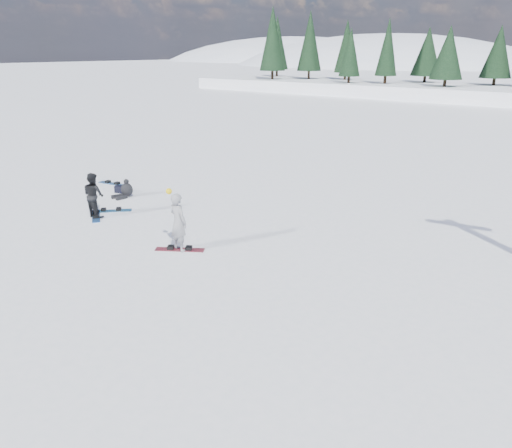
{
  "coord_description": "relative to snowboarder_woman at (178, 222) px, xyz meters",
  "views": [
    {
      "loc": [
        12.51,
        -9.88,
        5.81
      ],
      "look_at": [
        4.2,
        0.57,
        1.1
      ],
      "focal_mm": 35.0,
      "sensor_mm": 36.0,
      "label": 1
    }
  ],
  "objects": [
    {
      "name": "snowboard_loose_a",
      "position": [
        -4.86,
        1.05,
        -0.89
      ],
      "size": [
        1.22,
        1.29,
        0.03
      ],
      "primitive_type": "cube",
      "rotation": [
        0.0,
        0.0,
        0.83
      ],
      "color": "#1B6298",
      "rests_on": "ground"
    },
    {
      "name": "seated_rider",
      "position": [
        -6.01,
        2.65,
        -0.62
      ],
      "size": [
        0.6,
        0.92,
        0.75
      ],
      "rotation": [
        0.0,
        0.0,
        -0.18
      ],
      "color": "black",
      "rests_on": "ground"
    },
    {
      "name": "snowboard_man",
      "position": [
        -4.78,
        0.33,
        -0.89
      ],
      "size": [
        1.4,
        1.07,
        0.03
      ],
      "primitive_type": "cube",
      "rotation": [
        0.0,
        0.0,
        -0.59
      ],
      "color": "navy",
      "rests_on": "ground"
    },
    {
      "name": "snowboard_loose_c",
      "position": [
        -8.18,
        3.55,
        -0.89
      ],
      "size": [
        1.53,
        0.53,
        0.03
      ],
      "primitive_type": "cube",
      "rotation": [
        0.0,
        0.0,
        0.17
      ],
      "color": "#1C559D",
      "rests_on": "ground"
    },
    {
      "name": "snowboarder_woman",
      "position": [
        0.0,
        0.0,
        0.0
      ],
      "size": [
        0.7,
        0.51,
        1.94
      ],
      "rotation": [
        0.0,
        0.0,
        3.02
      ],
      "color": "gray",
      "rests_on": "ground"
    },
    {
      "name": "snowboarder_man",
      "position": [
        -4.78,
        0.33,
        -0.09
      ],
      "size": [
        0.8,
        0.63,
        1.63
      ],
      "primitive_type": "imported",
      "rotation": [
        0.0,
        0.0,
        3.15
      ],
      "color": "black",
      "rests_on": "ground"
    },
    {
      "name": "ground",
      "position": [
        -1.92,
        0.31,
        -0.91
      ],
      "size": [
        420.0,
        420.0,
        0.0
      ],
      "primitive_type": "plane",
      "color": "white",
      "rests_on": "ground"
    },
    {
      "name": "gear_bag",
      "position": [
        -6.71,
        2.9,
        -0.76
      ],
      "size": [
        0.52,
        0.43,
        0.3
      ],
      "primitive_type": "cube",
      "rotation": [
        0.0,
        0.0,
        0.34
      ],
      "color": "black",
      "rests_on": "ground"
    },
    {
      "name": "snowboard_woman",
      "position": [
        0.0,
        0.0,
        -0.89
      ],
      "size": [
        1.4,
        1.07,
        0.03
      ],
      "primitive_type": "cube",
      "rotation": [
        0.0,
        0.0,
        0.59
      ],
      "color": "maroon",
      "rests_on": "ground"
    }
  ]
}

